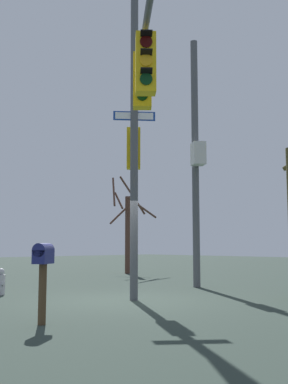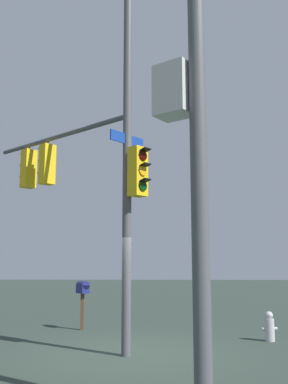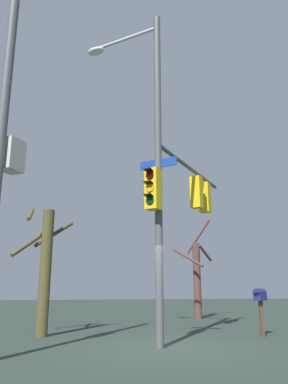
# 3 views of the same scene
# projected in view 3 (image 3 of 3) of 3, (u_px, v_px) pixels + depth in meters

# --- Properties ---
(ground_plane) EXTENTS (80.00, 80.00, 0.00)m
(ground_plane) POSITION_uv_depth(u_px,v_px,m) (169.00, 349.00, 9.06)
(ground_plane) COLOR #2C3931
(main_signal_pole_assembly) EXTENTS (4.57, 5.41, 9.43)m
(main_signal_pole_assembly) POSITION_uv_depth(u_px,v_px,m) (170.00, 168.00, 11.36)
(main_signal_pole_assembly) COLOR #4C4F54
(main_signal_pole_assembly) RESTS_ON ground
(secondary_pole_assembly) EXTENTS (0.75, 0.64, 8.44)m
(secondary_pole_assembly) POSITION_uv_depth(u_px,v_px,m) (2.00, 157.00, 8.37)
(secondary_pole_assembly) COLOR #4C4F54
(secondary_pole_assembly) RESTS_ON ground
(mailbox) EXTENTS (0.45, 0.50, 1.41)m
(mailbox) POSITION_uv_depth(u_px,v_px,m) (260.00, 298.00, 11.53)
(mailbox) COLOR #4C3823
(mailbox) RESTS_ON ground
(bare_tree_behind_pole) EXTENTS (2.08, 2.08, 4.86)m
(bare_tree_behind_pole) POSITION_uv_depth(u_px,v_px,m) (197.00, 275.00, 18.32)
(bare_tree_behind_pole) COLOR brown
(bare_tree_behind_pole) RESTS_ON ground
(bare_tree_corner) EXTENTS (1.74, 1.94, 4.04)m
(bare_tree_corner) POSITION_uv_depth(u_px,v_px,m) (44.00, 266.00, 11.82)
(bare_tree_corner) COLOR #4C4525
(bare_tree_corner) RESTS_ON ground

